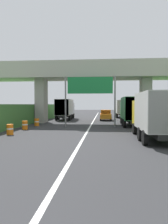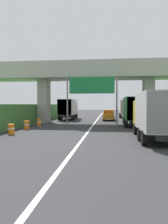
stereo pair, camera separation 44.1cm
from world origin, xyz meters
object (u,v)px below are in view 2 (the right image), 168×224
Objects in this scene: overhead_highway_sign at (92,89)px; truck_green at (134,110)px; car_orange at (109,115)px; construction_barrel_4 at (39,122)px; construction_barrel_2 at (11,129)px; truck_yellow at (154,114)px; construction_barrel_3 at (27,125)px; truck_white at (125,108)px; truck_silver at (68,108)px.

overhead_highway_sign is 0.81× the size of truck_green.
truck_green is 1.78× the size of car_orange.
construction_barrel_4 is (-6.48, 0.54, -3.91)m from overhead_highway_sign.
car_orange is at bearing 63.95° from construction_barrel_2.
truck_yellow is 8.11× the size of construction_barrel_2.
car_orange is at bearing 49.17° from construction_barrel_4.
construction_barrel_2 is (-11.68, 1.45, -1.47)m from truck_yellow.
truck_green is at bearing 6.38° from construction_barrel_4.
truck_yellow reaches higher than construction_barrel_3.
construction_barrel_3 is at bearing -154.15° from overhead_highway_sign.
construction_barrel_3 is at bearing -91.05° from construction_barrel_4.
truck_white is 8.11× the size of construction_barrel_2.
truck_green is at bearing 23.44° from construction_barrel_3.
car_orange is (-3.29, -7.82, -1.08)m from truck_white.
truck_white and truck_green have the same top height.
car_orange is at bearing -10.24° from truck_silver.
overhead_highway_sign is 18.99m from truck_white.
truck_yellow is at bearing -57.86° from overhead_highway_sign.
truck_green is at bearing 20.11° from overhead_highway_sign.
overhead_highway_sign is 10.13m from truck_yellow.
truck_silver is at bearing 117.17° from truck_yellow.
overhead_highway_sign is at bearing -106.10° from truck_white.
truck_green is 8.11× the size of construction_barrel_4.
truck_white is 12.12m from truck_silver.
truck_silver is at bearing 113.28° from overhead_highway_sign.
construction_barrel_4 is (0.07, 3.71, 0.00)m from construction_barrel_3.
overhead_highway_sign is at bearing -159.89° from truck_green.
car_orange is at bearing -112.79° from truck_white.
construction_barrel_4 is at bearing 88.95° from construction_barrel_3.
truck_silver is at bearing 169.76° from car_orange.
truck_green reaches higher than construction_barrel_2.
car_orange is 12.88m from construction_barrel_4.
construction_barrel_3 is at bearing -156.56° from truck_green.
construction_barrel_3 is at bearing 91.50° from construction_barrel_2.
truck_yellow is (0.01, -26.42, 0.00)m from truck_white.
construction_barrel_2 is at bearing -89.77° from construction_barrel_4.
construction_barrel_2 is at bearing -133.15° from overhead_highway_sign.
construction_barrel_3 is (-11.77, -21.27, -1.47)m from truck_white.
overhead_highway_sign is 6.53× the size of construction_barrel_4.
truck_white is at bearing 90.02° from truck_yellow.
truck_yellow is at bearing -89.98° from truck_white.
car_orange is 15.90m from construction_barrel_3.
truck_yellow and truck_silver have the same top height.
truck_yellow reaches higher than construction_barrel_4.
overhead_highway_sign is 5.81m from truck_green.
truck_green is 12.62m from construction_barrel_3.
truck_green reaches higher than construction_barrel_3.
overhead_highway_sign is at bearing 25.85° from construction_barrel_3.
overhead_highway_sign is 11.03m from car_orange.
truck_yellow is 14.76m from construction_barrel_4.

